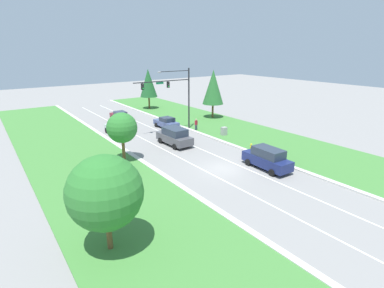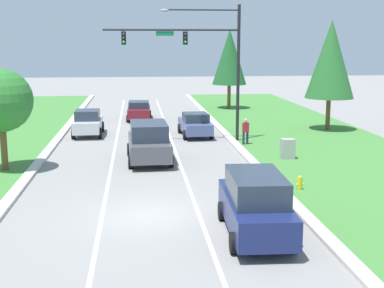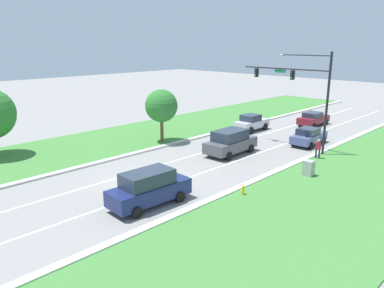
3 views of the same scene
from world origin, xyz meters
name	(u,v)px [view 2 (image 2 of 3)]	position (x,y,z in m)	size (l,w,h in m)	color
ground_plane	(151,216)	(0.00, 0.00, 0.00)	(160.00, 160.00, 0.00)	gray
curb_strip_right	(299,209)	(5.65, 0.00, 0.07)	(0.50, 90.00, 0.15)	beige
lane_stripe_inner_left	(102,217)	(-1.80, 0.00, 0.00)	(0.14, 81.00, 0.01)	white
lane_stripe_inner_right	(199,214)	(1.80, 0.00, 0.00)	(0.14, 81.00, 0.01)	white
traffic_signal_mast	(201,52)	(3.66, 14.53, 5.74)	(8.51, 0.41, 8.63)	black
slate_blue_sedan	(195,124)	(3.52, 16.75, 0.82)	(2.15, 4.46, 1.61)	#475684
graphite_suv	(149,142)	(0.18, 9.23, 1.08)	(2.42, 5.16, 2.12)	#4C4C51
silver_sedan	(88,123)	(-3.78, 17.78, 0.90)	(1.98, 4.29, 1.79)	silver
navy_suv	(255,204)	(3.40, -2.37, 1.08)	(2.23, 5.14, 2.12)	navy
burgundy_sedan	(139,110)	(-0.24, 24.99, 0.79)	(2.07, 4.56, 1.56)	maroon
utility_cabinet	(288,149)	(7.71, 8.79, 0.58)	(0.70, 0.60, 1.17)	#9E9E99
pedestrian	(246,131)	(6.26, 13.11, 0.94)	(0.42, 0.29, 1.69)	#232842
fire_hydrant	(300,184)	(6.50, 2.65, 0.34)	(0.34, 0.20, 0.70)	gold
conifer_near_right_tree	(331,59)	(13.34, 18.07, 5.13)	(3.45, 3.45, 7.90)	brown
oak_near_left_tree	(1,101)	(-7.01, 7.69, 3.53)	(3.10, 3.10, 5.10)	brown
conifer_far_right_tree	(230,57)	(8.39, 31.33, 4.94)	(3.24, 3.24, 7.55)	brown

